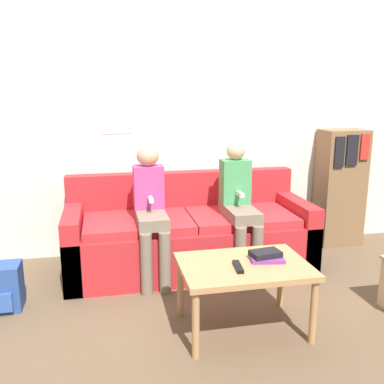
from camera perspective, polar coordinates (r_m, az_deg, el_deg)
ground_plane at (r=3.36m, az=1.36°, el=-13.18°), size 10.00×10.00×0.00m
wall_back at (r=4.01m, az=-1.88°, el=10.42°), size 8.00×0.07×2.60m
couch at (r=3.72m, az=-0.42°, el=-5.88°), size 2.06×0.80×0.79m
coffee_table at (r=2.75m, az=6.93°, el=-10.51°), size 0.81×0.57×0.45m
person_left at (r=3.39m, az=-5.56°, el=-1.81°), size 0.24×0.55×1.09m
person_right at (r=3.54m, az=6.31°, el=-1.40°), size 0.24×0.55×1.09m
tv_remote at (r=2.65m, az=6.16°, el=-9.87°), size 0.06×0.17×0.02m
book_stack at (r=2.80m, az=9.83°, el=-8.39°), size 0.23×0.18×0.06m
bookshelf at (r=4.48m, az=19.11°, el=0.61°), size 0.43×0.32×1.14m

